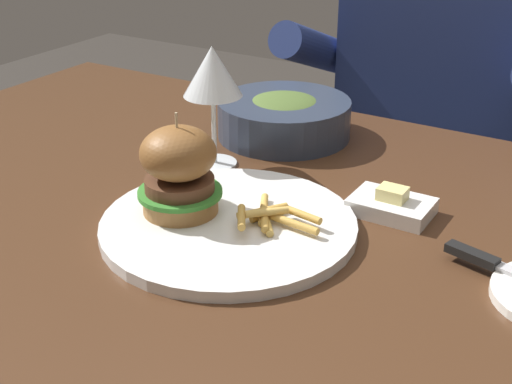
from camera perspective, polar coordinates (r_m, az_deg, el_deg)
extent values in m
cube|color=#472B19|center=(0.92, -0.95, -2.10)|extent=(1.30, 0.80, 0.04)
cylinder|color=#472B19|center=(1.66, -11.89, -3.70)|extent=(0.06, 0.06, 0.70)
cylinder|color=white|center=(0.85, -2.20, -2.69)|extent=(0.31, 0.31, 0.01)
cylinder|color=#9E6B38|center=(0.87, -6.05, -0.85)|extent=(0.09, 0.09, 0.02)
cylinder|color=#38842D|center=(0.86, -6.10, -0.02)|extent=(0.10, 0.10, 0.01)
cylinder|color=brown|center=(0.86, -6.13, 0.64)|extent=(0.08, 0.08, 0.02)
ellipsoid|color=brown|center=(0.84, -6.26, 3.11)|extent=(0.09, 0.09, 0.06)
cylinder|color=#CCB78C|center=(0.83, -6.34, 4.70)|extent=(0.00, 0.00, 0.05)
cylinder|color=gold|center=(0.85, 1.07, -1.77)|extent=(0.03, 0.05, 0.01)
cylinder|color=#E0B251|center=(0.86, 0.59, -1.41)|extent=(0.04, 0.07, 0.01)
cylinder|color=#E0B251|center=(0.83, 0.85, -2.36)|extent=(0.05, 0.05, 0.01)
cylinder|color=gold|center=(0.83, 3.79, -1.85)|extent=(0.05, 0.02, 0.01)
cylinder|color=gold|center=(0.84, 0.70, -1.93)|extent=(0.04, 0.06, 0.01)
cylinder|color=gold|center=(0.82, -1.17, -2.04)|extent=(0.03, 0.05, 0.01)
cylinder|color=#EABC5B|center=(0.83, 0.86, -1.62)|extent=(0.04, 0.04, 0.01)
cylinder|color=gold|center=(0.84, 0.53, -1.54)|extent=(0.04, 0.06, 0.01)
cylinder|color=gold|center=(0.82, 3.07, -2.56)|extent=(0.06, 0.02, 0.01)
cylinder|color=silver|center=(1.03, -3.31, 2.31)|extent=(0.06, 0.06, 0.00)
cylinder|color=silver|center=(1.01, -3.38, 5.01)|extent=(0.01, 0.01, 0.10)
cone|color=silver|center=(0.99, -3.51, 9.64)|extent=(0.08, 0.08, 0.07)
cube|color=black|center=(0.81, 16.96, -4.72)|extent=(0.06, 0.03, 0.01)
cube|color=white|center=(0.90, 10.77, -1.15)|extent=(0.10, 0.07, 0.02)
cube|color=#F4E58C|center=(0.90, 10.86, -0.12)|extent=(0.03, 0.03, 0.02)
cylinder|color=#2D384C|center=(1.13, 2.25, 5.92)|extent=(0.21, 0.21, 0.06)
ellipsoid|color=#4C662D|center=(1.12, 2.27, 7.06)|extent=(0.11, 0.11, 0.02)
cube|color=#282833|center=(1.70, 12.49, -7.74)|extent=(0.30, 0.22, 0.46)
cube|color=navy|center=(1.50, 14.27, 8.16)|extent=(0.36, 0.20, 0.52)
cylinder|color=navy|center=(1.48, 5.34, 11.11)|extent=(0.07, 0.34, 0.18)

